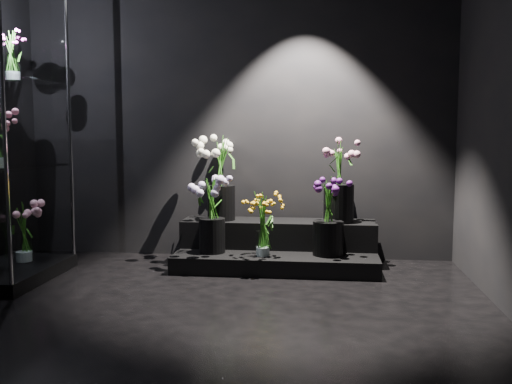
# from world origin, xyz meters

# --- Properties ---
(floor) EXTENTS (4.00, 4.00, 0.00)m
(floor) POSITION_xyz_m (0.00, 0.00, 0.00)
(floor) COLOR black
(floor) RESTS_ON ground
(wall_back) EXTENTS (4.00, 0.00, 4.00)m
(wall_back) POSITION_xyz_m (0.00, 2.00, 1.40)
(wall_back) COLOR black
(wall_back) RESTS_ON floor
(display_riser) EXTENTS (1.74, 0.77, 0.39)m
(display_riser) POSITION_xyz_m (0.42, 1.65, 0.16)
(display_riser) COLOR black
(display_riser) RESTS_ON floor
(display_case) EXTENTS (0.63, 1.06, 2.33)m
(display_case) POSITION_xyz_m (-1.66, 0.90, 1.16)
(display_case) COLOR black
(display_case) RESTS_ON floor
(bouquet_orange_bells) EXTENTS (0.29, 0.29, 0.54)m
(bouquet_orange_bells) POSITION_xyz_m (0.32, 1.36, 0.42)
(bouquet_orange_bells) COLOR white
(bouquet_orange_bells) RESTS_ON display_riser
(bouquet_lilac) EXTENTS (0.40, 0.40, 0.66)m
(bouquet_lilac) POSITION_xyz_m (-0.13, 1.45, 0.54)
(bouquet_lilac) COLOR black
(bouquet_lilac) RESTS_ON display_riser
(bouquet_purple) EXTENTS (0.37, 0.37, 0.65)m
(bouquet_purple) POSITION_xyz_m (0.86, 1.46, 0.49)
(bouquet_purple) COLOR black
(bouquet_purple) RESTS_ON display_riser
(bouquet_cream_roses) EXTENTS (0.47, 0.47, 0.75)m
(bouquet_cream_roses) POSITION_xyz_m (-0.10, 1.74, 0.83)
(bouquet_cream_roses) COLOR black
(bouquet_cream_roses) RESTS_ON display_riser
(bouquet_pink_roses) EXTENTS (0.45, 0.45, 0.72)m
(bouquet_pink_roses) POSITION_xyz_m (0.95, 1.72, 0.79)
(bouquet_pink_roses) COLOR black
(bouquet_pink_roses) RESTS_ON display_riser
(bouquet_case_magenta) EXTENTS (0.24, 0.24, 0.40)m
(bouquet_case_magenta) POSITION_xyz_m (-1.68, 1.08, 1.80)
(bouquet_case_magenta) COLOR white
(bouquet_case_magenta) RESTS_ON display_case
(bouquet_case_base_pink) EXTENTS (0.33, 0.33, 0.49)m
(bouquet_case_base_pink) POSITION_xyz_m (-1.65, 1.09, 0.36)
(bouquet_case_base_pink) COLOR white
(bouquet_case_base_pink) RESTS_ON display_case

